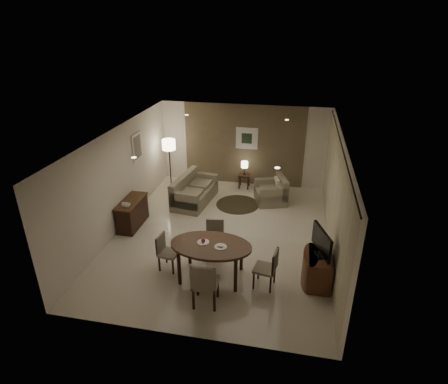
% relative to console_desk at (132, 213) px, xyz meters
% --- Properties ---
extents(room_shell, '(5.50, 7.00, 2.70)m').
position_rel_console_desk_xyz_m(room_shell, '(2.49, 0.40, 0.98)').
color(room_shell, beige).
rests_on(room_shell, ground).
extents(taupe_accent, '(3.96, 0.03, 2.70)m').
position_rel_console_desk_xyz_m(taupe_accent, '(2.49, 3.48, 0.98)').
color(taupe_accent, brown).
rests_on(taupe_accent, wall_back).
extents(curtain_wall, '(0.08, 6.70, 2.58)m').
position_rel_console_desk_xyz_m(curtain_wall, '(5.17, 0.00, 0.95)').
color(curtain_wall, beige).
rests_on(curtain_wall, wall_right).
extents(curtain_rod, '(0.03, 6.80, 0.03)m').
position_rel_console_desk_xyz_m(curtain_rod, '(5.17, 0.00, 2.27)').
color(curtain_rod, black).
rests_on(curtain_rod, wall_right).
extents(art_back_frame, '(0.72, 0.03, 0.72)m').
position_rel_console_desk_xyz_m(art_back_frame, '(2.59, 3.46, 1.23)').
color(art_back_frame, silver).
rests_on(art_back_frame, wall_back).
extents(art_back_canvas, '(0.34, 0.01, 0.34)m').
position_rel_console_desk_xyz_m(art_back_canvas, '(2.59, 3.44, 1.23)').
color(art_back_canvas, '#1E321C').
rests_on(art_back_canvas, wall_back).
extents(art_left_frame, '(0.03, 0.60, 0.80)m').
position_rel_console_desk_xyz_m(art_left_frame, '(-0.23, 1.20, 1.48)').
color(art_left_frame, silver).
rests_on(art_left_frame, wall_left).
extents(art_left_canvas, '(0.01, 0.46, 0.64)m').
position_rel_console_desk_xyz_m(art_left_canvas, '(-0.21, 1.20, 1.48)').
color(art_left_canvas, gray).
rests_on(art_left_canvas, wall_left).
extents(downlight_nl, '(0.10, 0.10, 0.01)m').
position_rel_console_desk_xyz_m(downlight_nl, '(1.09, -1.80, 2.31)').
color(downlight_nl, white).
rests_on(downlight_nl, ceiling).
extents(downlight_nr, '(0.10, 0.10, 0.01)m').
position_rel_console_desk_xyz_m(downlight_nr, '(3.89, -1.80, 2.31)').
color(downlight_nr, white).
rests_on(downlight_nr, ceiling).
extents(downlight_fl, '(0.10, 0.10, 0.01)m').
position_rel_console_desk_xyz_m(downlight_fl, '(1.09, 1.80, 2.31)').
color(downlight_fl, white).
rests_on(downlight_fl, ceiling).
extents(downlight_fr, '(0.10, 0.10, 0.01)m').
position_rel_console_desk_xyz_m(downlight_fr, '(3.89, 1.80, 2.31)').
color(downlight_fr, white).
rests_on(downlight_fr, ceiling).
extents(console_desk, '(0.48, 1.20, 0.75)m').
position_rel_console_desk_xyz_m(console_desk, '(0.00, 0.00, 0.00)').
color(console_desk, '#482B17').
rests_on(console_desk, floor).
extents(telephone, '(0.20, 0.14, 0.09)m').
position_rel_console_desk_xyz_m(telephone, '(0.00, -0.30, 0.43)').
color(telephone, white).
rests_on(telephone, console_desk).
extents(tv_cabinet, '(0.48, 0.90, 0.70)m').
position_rel_console_desk_xyz_m(tv_cabinet, '(4.89, -1.50, -0.03)').
color(tv_cabinet, brown).
rests_on(tv_cabinet, floor).
extents(flat_tv, '(0.36, 0.85, 0.60)m').
position_rel_console_desk_xyz_m(flat_tv, '(4.87, -1.50, 0.65)').
color(flat_tv, black).
rests_on(flat_tv, tv_cabinet).
extents(dining_table, '(1.75, 1.09, 0.82)m').
position_rel_console_desk_xyz_m(dining_table, '(2.60, -1.75, 0.04)').
color(dining_table, '#482B17').
rests_on(dining_table, floor).
extents(chair_near, '(0.53, 0.53, 1.03)m').
position_rel_console_desk_xyz_m(chair_near, '(2.69, -2.59, 0.14)').
color(chair_near, gray).
rests_on(chair_near, floor).
extents(chair_far, '(0.49, 0.49, 0.89)m').
position_rel_console_desk_xyz_m(chair_far, '(2.50, -0.99, 0.07)').
color(chair_far, gray).
rests_on(chair_far, floor).
extents(chair_left, '(0.46, 0.46, 0.84)m').
position_rel_console_desk_xyz_m(chair_left, '(1.61, -1.65, 0.04)').
color(chair_left, gray).
rests_on(chair_left, floor).
extents(chair_right, '(0.50, 0.50, 0.90)m').
position_rel_console_desk_xyz_m(chair_right, '(3.77, -1.83, 0.07)').
color(chair_right, gray).
rests_on(chair_right, floor).
extents(plate_a, '(0.26, 0.26, 0.02)m').
position_rel_console_desk_xyz_m(plate_a, '(2.42, -1.70, 0.45)').
color(plate_a, white).
rests_on(plate_a, dining_table).
extents(plate_b, '(0.26, 0.26, 0.02)m').
position_rel_console_desk_xyz_m(plate_b, '(2.82, -1.80, 0.45)').
color(plate_b, white).
rests_on(plate_b, dining_table).
extents(fruit_apple, '(0.09, 0.09, 0.09)m').
position_rel_console_desk_xyz_m(fruit_apple, '(2.42, -1.70, 0.51)').
color(fruit_apple, red).
rests_on(fruit_apple, plate_a).
extents(napkin, '(0.12, 0.08, 0.03)m').
position_rel_console_desk_xyz_m(napkin, '(2.82, -1.80, 0.48)').
color(napkin, white).
rests_on(napkin, plate_b).
extents(round_rug, '(1.30, 1.30, 0.01)m').
position_rel_console_desk_xyz_m(round_rug, '(2.59, 1.81, -0.37)').
color(round_rug, '#3E3423').
rests_on(round_rug, floor).
extents(sofa, '(1.87, 1.11, 0.83)m').
position_rel_console_desk_xyz_m(sofa, '(1.27, 1.73, 0.04)').
color(sofa, gray).
rests_on(sofa, floor).
extents(armchair, '(1.10, 1.14, 0.81)m').
position_rel_console_desk_xyz_m(armchair, '(3.55, 2.18, 0.03)').
color(armchair, gray).
rests_on(armchair, floor).
extents(side_table, '(0.37, 0.37, 0.47)m').
position_rel_console_desk_xyz_m(side_table, '(2.59, 3.11, -0.14)').
color(side_table, black).
rests_on(side_table, floor).
extents(table_lamp, '(0.22, 0.22, 0.50)m').
position_rel_console_desk_xyz_m(table_lamp, '(2.59, 3.11, 0.34)').
color(table_lamp, '#FFEAC1').
rests_on(table_lamp, side_table).
extents(floor_lamp, '(0.42, 0.42, 1.67)m').
position_rel_console_desk_xyz_m(floor_lamp, '(0.21, 2.59, 0.46)').
color(floor_lamp, '#FFE5B7').
rests_on(floor_lamp, floor).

